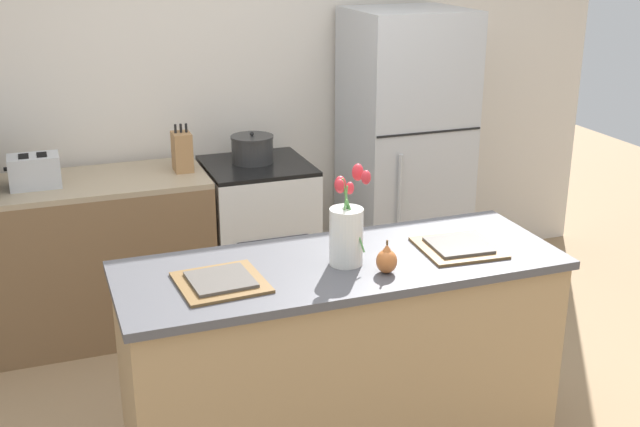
% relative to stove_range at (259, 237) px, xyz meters
% --- Properties ---
extents(back_wall, '(5.20, 0.08, 2.70)m').
position_rel_stove_range_xyz_m(back_wall, '(-0.10, 0.40, 0.89)').
color(back_wall, silver).
rests_on(back_wall, ground_plane).
extents(kitchen_island, '(1.80, 0.66, 0.95)m').
position_rel_stove_range_xyz_m(kitchen_island, '(-0.10, -1.60, 0.02)').
color(kitchen_island, tan).
rests_on(kitchen_island, ground_plane).
extents(back_counter, '(1.68, 0.60, 0.92)m').
position_rel_stove_range_xyz_m(back_counter, '(-1.16, 0.00, 0.00)').
color(back_counter, brown).
rests_on(back_counter, ground_plane).
extents(stove_range, '(0.60, 0.61, 0.92)m').
position_rel_stove_range_xyz_m(stove_range, '(0.00, 0.00, 0.00)').
color(stove_range, silver).
rests_on(stove_range, ground_plane).
extents(refrigerator, '(0.68, 0.67, 1.77)m').
position_rel_stove_range_xyz_m(refrigerator, '(0.95, 0.00, 0.43)').
color(refrigerator, '#B7BABC').
rests_on(refrigerator, ground_plane).
extents(flower_vase, '(0.13, 0.18, 0.41)m').
position_rel_stove_range_xyz_m(flower_vase, '(-0.09, -1.63, 0.63)').
color(flower_vase, silver).
rests_on(flower_vase, kitchen_island).
extents(pear_figurine, '(0.08, 0.08, 0.14)m').
position_rel_stove_range_xyz_m(pear_figurine, '(0.02, -1.76, 0.55)').
color(pear_figurine, '#C66B33').
rests_on(pear_figurine, kitchen_island).
extents(plate_setting_left, '(0.34, 0.34, 0.02)m').
position_rel_stove_range_xyz_m(plate_setting_left, '(-0.60, -1.65, 0.50)').
color(plate_setting_left, brown).
rests_on(plate_setting_left, kitchen_island).
extents(plate_setting_right, '(0.34, 0.34, 0.02)m').
position_rel_stove_range_xyz_m(plate_setting_right, '(0.40, -1.65, 0.50)').
color(plate_setting_right, brown).
rests_on(plate_setting_right, kitchen_island).
extents(toaster, '(0.28, 0.18, 0.17)m').
position_rel_stove_range_xyz_m(toaster, '(-1.22, -0.02, 0.54)').
color(toaster, '#B7BABC').
rests_on(toaster, back_counter).
extents(cooking_pot, '(0.25, 0.25, 0.18)m').
position_rel_stove_range_xyz_m(cooking_pot, '(-0.01, 0.04, 0.54)').
color(cooking_pot, '#2D2D2D').
rests_on(cooking_pot, stove_range).
extents(knife_block, '(0.10, 0.14, 0.27)m').
position_rel_stove_range_xyz_m(knife_block, '(-0.43, 0.01, 0.57)').
color(knife_block, '#A37547').
rests_on(knife_block, back_counter).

